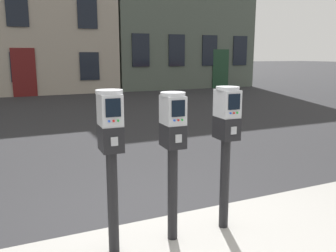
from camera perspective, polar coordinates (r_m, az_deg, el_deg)
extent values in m
plane|color=#28282B|center=(3.71, -1.19, -17.78)|extent=(160.00, 160.00, 0.00)
cylinder|color=black|center=(3.08, -8.85, -12.02)|extent=(0.09, 0.09, 0.90)
cube|color=black|center=(2.91, -9.18, -1.91)|extent=(0.18, 0.25, 0.21)
cube|color=#A5A8AD|center=(2.79, -8.59, -2.47)|extent=(0.06, 0.01, 0.07)
cube|color=#B7BABF|center=(2.87, -9.33, 2.61)|extent=(0.18, 0.23, 0.26)
cube|color=black|center=(2.75, -8.79, 2.91)|extent=(0.12, 0.01, 0.14)
cylinder|color=blue|center=(2.76, -9.42, 0.75)|extent=(0.02, 0.01, 0.02)
cylinder|color=red|center=(2.76, -8.72, 0.80)|extent=(0.02, 0.01, 0.02)
cylinder|color=green|center=(2.77, -8.01, 0.85)|extent=(0.02, 0.01, 0.02)
cylinder|color=#B7BABF|center=(2.85, -9.42, 5.45)|extent=(0.22, 0.22, 0.03)
cylinder|color=black|center=(3.27, 0.74, -10.78)|extent=(0.09, 0.09, 0.87)
cube|color=black|center=(3.10, 0.76, -1.52)|extent=(0.18, 0.25, 0.20)
cube|color=#A5A8AD|center=(2.99, 1.71, -2.02)|extent=(0.06, 0.01, 0.07)
cube|color=#B7BABF|center=(3.06, 0.77, 2.59)|extent=(0.18, 0.23, 0.25)
cube|color=black|center=(2.95, 1.67, 2.84)|extent=(0.12, 0.01, 0.14)
cylinder|color=blue|center=(2.95, 1.05, 0.89)|extent=(0.02, 0.01, 0.02)
cylinder|color=red|center=(2.96, 1.68, 0.94)|extent=(0.02, 0.01, 0.02)
cylinder|color=green|center=(2.98, 2.29, 0.98)|extent=(0.02, 0.01, 0.02)
cylinder|color=#B7BABF|center=(3.04, 0.78, 5.17)|extent=(0.22, 0.22, 0.03)
cylinder|color=black|center=(3.52, 9.05, -9.10)|extent=(0.09, 0.09, 0.89)
cube|color=black|center=(3.37, 9.34, -0.30)|extent=(0.18, 0.25, 0.21)
cube|color=#A5A8AD|center=(3.26, 10.49, -0.71)|extent=(0.06, 0.01, 0.07)
cube|color=#B7BABF|center=(3.33, 9.47, 3.58)|extent=(0.18, 0.23, 0.25)
cube|color=black|center=(3.23, 10.58, 3.84)|extent=(0.12, 0.01, 0.14)
cylinder|color=blue|center=(3.22, 10.01, 2.03)|extent=(0.02, 0.01, 0.02)
cylinder|color=red|center=(3.24, 10.54, 2.06)|extent=(0.02, 0.01, 0.02)
cylinder|color=green|center=(3.26, 11.06, 2.10)|extent=(0.02, 0.01, 0.02)
cylinder|color=#B7BABF|center=(3.31, 9.55, 6.00)|extent=(0.22, 0.22, 0.03)
cube|color=black|center=(16.85, -22.45, 8.73)|extent=(0.90, 0.06, 1.29)
cube|color=black|center=(17.22, -12.47, 9.35)|extent=(0.90, 0.06, 1.29)
cube|color=black|center=(16.94, -23.07, 16.64)|extent=(0.90, 0.06, 1.29)
cube|color=black|center=(17.31, -12.82, 17.11)|extent=(0.90, 0.06, 1.29)
cube|color=#591414|center=(16.86, -22.10, 7.96)|extent=(1.00, 0.07, 2.10)
cube|color=black|center=(17.92, -4.39, 12.04)|extent=(0.90, 0.06, 1.60)
cube|color=black|center=(18.69, 1.41, 12.04)|extent=(0.90, 0.06, 1.60)
cube|color=black|center=(19.63, 6.70, 11.93)|extent=(0.90, 0.06, 1.60)
cube|color=black|center=(20.71, 11.48, 11.76)|extent=(0.90, 0.06, 1.60)
cube|color=#193823|center=(20.02, 8.42, 9.06)|extent=(1.00, 0.07, 2.10)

